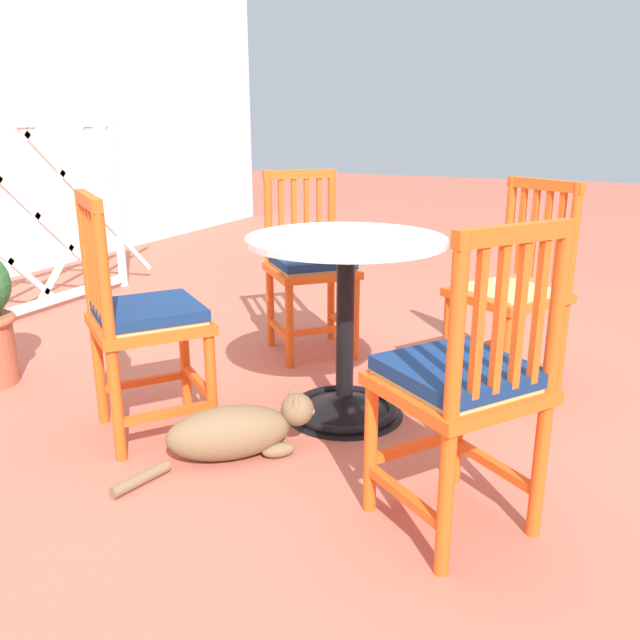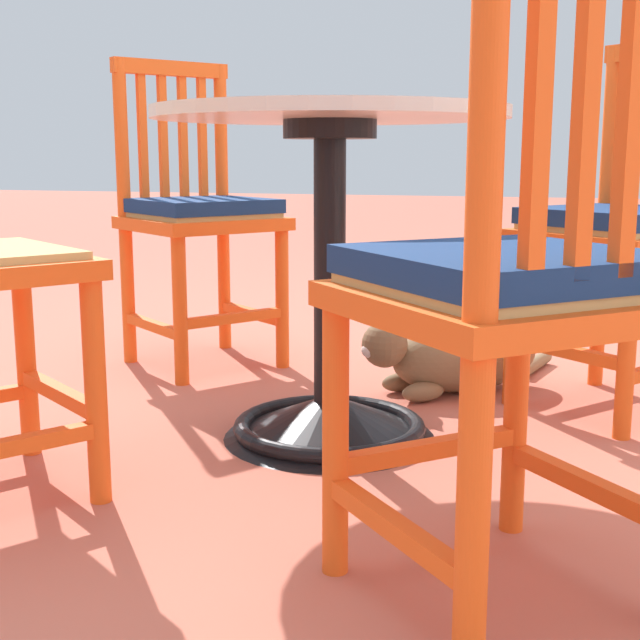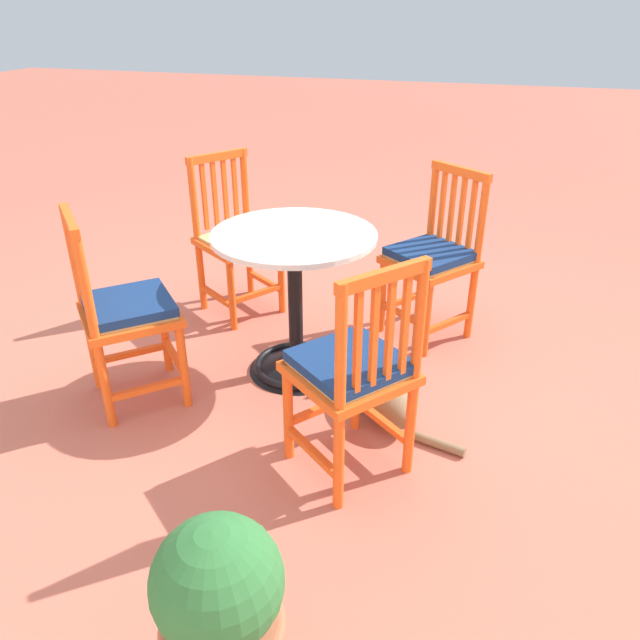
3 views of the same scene
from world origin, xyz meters
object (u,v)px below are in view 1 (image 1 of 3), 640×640
(orange_chair_by_planter, at_px, (512,294))
(orange_chair_at_corner, at_px, (143,320))
(cafe_table, at_px, (345,348))
(orange_chair_facing_out, at_px, (462,385))
(orange_chair_tucked_in, at_px, (310,267))
(tabby_cat, at_px, (240,431))

(orange_chair_by_planter, xyz_separation_m, orange_chair_at_corner, (-1.00, 1.17, 0.01))
(cafe_table, xyz_separation_m, orange_chair_facing_out, (-0.57, -0.58, 0.16))
(orange_chair_tucked_in, xyz_separation_m, tabby_cat, (-1.11, -0.24, -0.35))
(cafe_table, bearing_deg, tabby_cat, 156.08)
(orange_chair_by_planter, height_order, orange_chair_at_corner, same)
(orange_chair_by_planter, distance_m, tabby_cat, 1.32)
(cafe_table, relative_size, orange_chair_at_corner, 0.83)
(orange_chair_facing_out, distance_m, orange_chair_at_corner, 1.21)
(orange_chair_at_corner, relative_size, tabby_cat, 1.47)
(orange_chair_facing_out, xyz_separation_m, tabby_cat, (0.10, 0.79, -0.35))
(cafe_table, distance_m, tabby_cat, 0.55)
(tabby_cat, bearing_deg, orange_chair_by_planter, -36.45)
(orange_chair_tucked_in, bearing_deg, orange_chair_facing_out, -139.45)
(orange_chair_by_planter, relative_size, orange_chair_at_corner, 1.00)
(cafe_table, distance_m, orange_chair_by_planter, 0.79)
(orange_chair_tucked_in, bearing_deg, cafe_table, -144.71)
(orange_chair_facing_out, relative_size, orange_chair_tucked_in, 1.00)
(orange_chair_facing_out, xyz_separation_m, orange_chair_by_planter, (1.12, 0.03, -0.01))
(orange_chair_at_corner, distance_m, tabby_cat, 0.54)
(orange_chair_tucked_in, distance_m, orange_chair_at_corner, 1.09)
(cafe_table, bearing_deg, orange_chair_by_planter, -44.67)
(tabby_cat, bearing_deg, orange_chair_tucked_in, 12.35)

